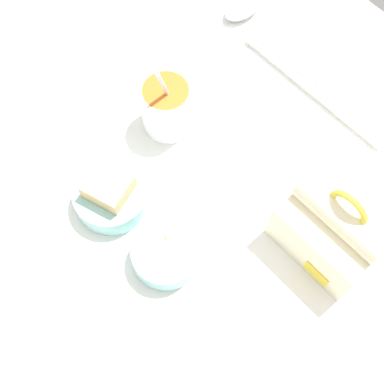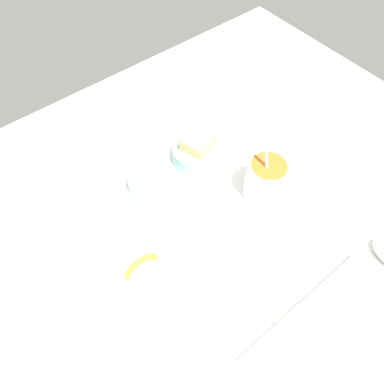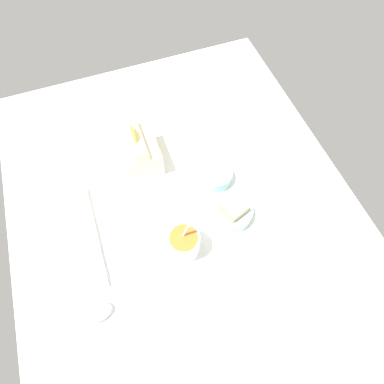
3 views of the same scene
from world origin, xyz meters
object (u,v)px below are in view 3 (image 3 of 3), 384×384
at_px(soup_cup, 184,243).
at_px(computer_mouse, 95,313).
at_px(lunch_bag, 138,150).
at_px(bento_bowl_sandwich, 232,211).
at_px(bento_bowl_snacks, 215,175).
at_px(keyboard, 77,240).

height_order(soup_cup, computer_mouse, soup_cup).
bearing_deg(computer_mouse, lunch_bag, -29.20).
relative_size(bento_bowl_sandwich, bento_bowl_snacks, 1.16).
bearing_deg(bento_bowl_snacks, bento_bowl_sandwich, 179.48).
bearing_deg(bento_bowl_sandwich, computer_mouse, 107.37).
bearing_deg(lunch_bag, bento_bowl_sandwich, -144.10).
relative_size(lunch_bag, soup_cup, 1.00).
distance_m(bento_bowl_sandwich, bento_bowl_snacks, 0.14).
relative_size(keyboard, computer_mouse, 3.75).
bearing_deg(keyboard, lunch_bag, -50.32).
xyz_separation_m(keyboard, soup_cup, (-0.14, -0.30, 0.04)).
bearing_deg(bento_bowl_snacks, computer_mouse, 121.46).
xyz_separation_m(keyboard, bento_bowl_snacks, (0.06, -0.48, 0.01)).
relative_size(soup_cup, bento_bowl_sandwich, 1.38).
bearing_deg(lunch_bag, keyboard, 129.68).
bearing_deg(bento_bowl_sandwich, lunch_bag, 35.90).
relative_size(bento_bowl_sandwich, computer_mouse, 1.42).
height_order(bento_bowl_sandwich, bento_bowl_snacks, bento_bowl_sandwich).
bearing_deg(lunch_bag, soup_cup, -173.51).
relative_size(keyboard, soup_cup, 1.92).
relative_size(keyboard, lunch_bag, 1.92).
distance_m(lunch_bag, computer_mouse, 0.51).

